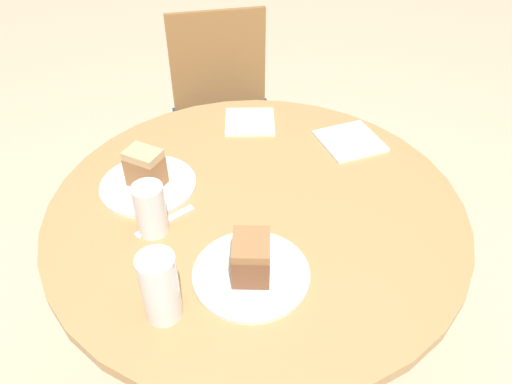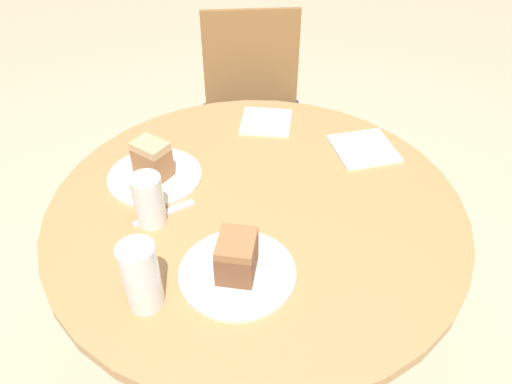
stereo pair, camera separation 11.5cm
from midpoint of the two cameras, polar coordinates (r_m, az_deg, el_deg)
ground_plane at (r=1.78m, az=1.97°, el=-20.30°), size 8.00×8.00×0.00m
table at (r=1.31m, az=2.53°, el=-7.88°), size 0.98×0.98×0.76m
chair at (r=2.08m, az=1.33°, el=8.31°), size 0.42×0.46×0.85m
plate_near at (r=1.26m, az=-8.96°, el=1.69°), size 0.23×0.23×0.01m
plate_far at (r=1.02m, az=1.11°, el=-9.38°), size 0.24×0.24×0.01m
cake_slice_near at (r=1.23m, az=-9.21°, el=3.60°), size 0.10×0.10×0.10m
cake_slice_far at (r=0.98m, az=1.14°, el=-7.51°), size 0.09×0.10×0.09m
glass_lemonade at (r=1.11m, az=-9.27°, el=-1.34°), size 0.07×0.07×0.12m
glass_water at (r=0.94m, az=-9.52°, el=-10.02°), size 0.07×0.07×0.15m
napkin_stack at (r=1.39m, az=14.54°, el=4.75°), size 0.18×0.18×0.01m
fork at (r=1.16m, az=-7.69°, el=-2.53°), size 0.14×0.09×0.00m
napkin_side at (r=1.46m, az=3.43°, el=7.94°), size 0.16×0.16×0.01m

